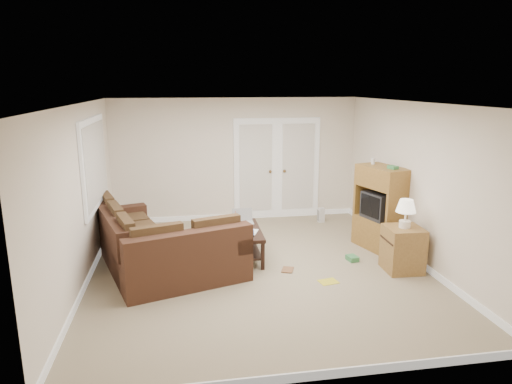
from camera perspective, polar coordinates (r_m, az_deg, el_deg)
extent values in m
plane|color=gray|center=(7.09, 0.36, -9.60)|extent=(5.50, 5.50, 0.00)
cube|color=white|center=(6.53, 0.40, 11.03)|extent=(5.00, 5.50, 0.02)
cube|color=silver|center=(6.75, -21.03, -0.52)|extent=(0.02, 5.50, 2.50)
cube|color=silver|center=(7.53, 19.48, 0.98)|extent=(0.02, 5.50, 2.50)
cube|color=silver|center=(9.37, -2.50, 4.05)|extent=(5.00, 0.02, 2.50)
cube|color=silver|center=(4.13, 6.97, -8.26)|extent=(5.00, 0.02, 2.50)
cube|color=silver|center=(9.44, -0.05, 2.74)|extent=(0.90, 0.04, 2.13)
cube|color=silver|center=(9.62, 5.25, 2.89)|extent=(0.90, 0.04, 2.13)
cube|color=white|center=(9.40, -0.03, 3.01)|extent=(0.68, 0.02, 1.80)
cube|color=white|center=(9.59, 5.30, 3.15)|extent=(0.68, 0.02, 1.80)
cube|color=silver|center=(7.65, -19.57, 3.45)|extent=(0.04, 1.92, 1.42)
cube|color=white|center=(7.64, -19.38, 3.46)|extent=(0.02, 1.74, 1.24)
cube|color=#402518|center=(7.62, -14.98, -6.71)|extent=(1.54, 2.45, 0.42)
cube|color=#402518|center=(7.44, -17.65, -3.96)|extent=(0.91, 2.25, 0.43)
cube|color=#402518|center=(8.49, -16.58, -2.49)|extent=(0.93, 0.50, 0.22)
cube|color=#49331D|center=(7.55, -14.51, -4.71)|extent=(1.23, 2.27, 0.12)
cube|color=#402518|center=(6.69, -9.06, -9.29)|extent=(1.98, 1.39, 0.42)
cube|color=#402518|center=(6.24, -8.26, -6.77)|extent=(1.78, 0.77, 0.43)
cube|color=#402518|center=(6.83, -2.93, -5.78)|extent=(0.50, 0.93, 0.22)
cube|color=#49331D|center=(6.66, -9.36, -6.91)|extent=(1.79, 1.08, 0.12)
cube|color=black|center=(6.79, -2.94, -4.79)|extent=(0.54, 0.85, 0.03)
cube|color=red|center=(6.97, -3.68, -4.13)|extent=(0.34, 0.21, 0.02)
cube|color=black|center=(7.39, -1.76, -4.85)|extent=(0.61, 1.19, 0.05)
cube|color=black|center=(7.49, -1.74, -6.99)|extent=(0.52, 1.10, 0.03)
cylinder|color=silver|center=(7.30, -2.55, -4.18)|extent=(0.10, 0.10, 0.17)
cylinder|color=red|center=(7.25, -2.56, -2.97)|extent=(0.01, 0.01, 0.15)
cube|color=#334AA7|center=(7.07, -1.29, -5.08)|extent=(0.24, 0.13, 0.10)
cube|color=white|center=(7.28, -1.66, -4.90)|extent=(0.40, 0.65, 0.00)
cube|color=olive|center=(8.15, 15.13, -4.97)|extent=(0.72, 0.99, 0.53)
cube|color=olive|center=(7.90, 15.56, 1.79)|extent=(0.72, 0.99, 0.36)
cube|color=black|center=(8.00, 15.25, -1.66)|extent=(0.56, 0.63, 0.45)
cube|color=black|center=(7.86, 14.04, -1.72)|extent=(0.14, 0.45, 0.36)
cube|color=#397E46|center=(7.70, 16.74, 2.98)|extent=(0.15, 0.18, 0.05)
cylinder|color=silver|center=(8.06, 14.43, 3.76)|extent=(0.06, 0.06, 0.11)
cube|color=olive|center=(7.26, 17.87, -6.81)|extent=(0.55, 0.55, 0.68)
cylinder|color=white|center=(7.14, 18.10, -3.84)|extent=(0.17, 0.17, 0.10)
cylinder|color=white|center=(7.11, 18.17, -2.87)|extent=(0.03, 0.03, 0.15)
cone|color=white|center=(7.07, 18.26, -1.64)|extent=(0.29, 0.29, 0.19)
cube|color=silver|center=(9.43, 8.14, -2.87)|extent=(0.14, 0.12, 0.30)
cube|color=gold|center=(6.74, 9.03, -11.01)|extent=(0.30, 0.26, 0.01)
cube|color=#397E46|center=(7.55, 11.94, -8.10)|extent=(0.18, 0.22, 0.08)
imported|color=brown|center=(7.06, 3.28, -9.63)|extent=(0.24, 0.28, 0.02)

